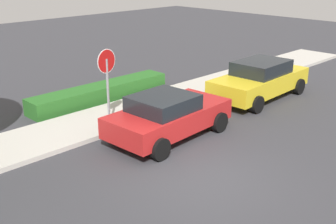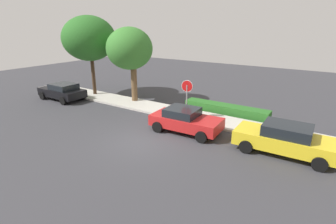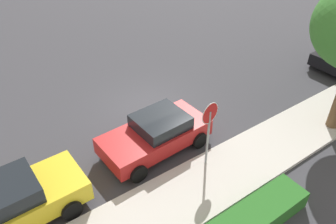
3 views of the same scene
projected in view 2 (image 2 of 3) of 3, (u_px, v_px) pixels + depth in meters
The scene contains 9 objects.
ground_plane at pixel (143, 141), 13.99m from camera, with size 60.00×60.00×0.00m, color #38383D.
sidewalk_curb at pixel (188, 115), 17.80m from camera, with size 32.00×2.29×0.14m, color beige.
stop_sign at pixel (187, 93), 16.52m from camera, with size 0.75×0.13×2.63m.
parked_car_red at pixel (185, 120), 15.02m from camera, with size 4.10×2.21×1.39m.
parked_car_yellow at pixel (285, 139), 12.40m from camera, with size 4.65×2.12×1.49m.
parked_car_black at pixel (62, 91), 21.49m from camera, with size 4.05×2.07×1.36m.
street_tree_near_corner at pixel (89, 39), 21.44m from camera, with size 4.35×4.35×6.65m.
street_tree_mid_block at pixel (130, 49), 19.70m from camera, with size 3.51×3.51×5.78m.
front_yard_hedge at pixel (226, 109), 18.24m from camera, with size 5.95×1.00×0.61m.
Camera 2 is at (8.20, -9.88, 5.92)m, focal length 28.00 mm.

